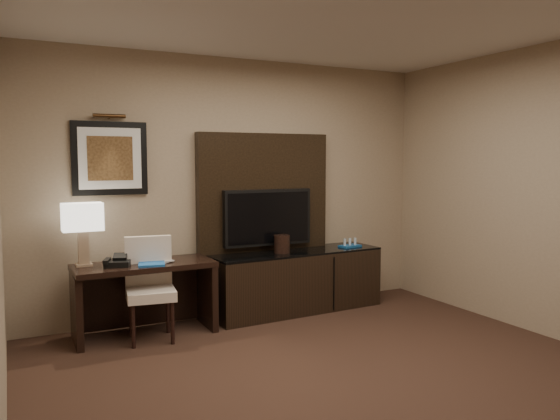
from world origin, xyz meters
TOP-DOWN VIEW (x-y plane):
  - floor at (0.00, 0.00)m, footprint 4.50×5.00m
  - wall_back at (0.00, 2.50)m, footprint 4.50×0.01m
  - desk at (-1.08, 2.11)m, footprint 1.29×0.58m
  - credenza at (0.58, 2.20)m, footprint 1.93×0.63m
  - tv_wall_panel at (0.30, 2.44)m, footprint 1.50×0.12m
  - tv at (0.30, 2.34)m, footprint 1.00×0.08m
  - artwork at (-1.30, 2.48)m, footprint 0.70×0.04m
  - picture_light at (-1.30, 2.44)m, footprint 0.04×0.04m
  - desk_chair at (-1.07, 1.93)m, footprint 0.49×0.54m
  - table_lamp at (-1.60, 2.23)m, footprint 0.41×0.30m
  - desk_phone at (-1.33, 2.07)m, footprint 0.27×0.25m
  - blue_folder at (-1.03, 2.03)m, footprint 0.30×0.36m
  - book at (-0.99, 2.07)m, footprint 0.15×0.07m
  - ice_bucket at (0.39, 2.17)m, footprint 0.17×0.17m
  - minibar_tray at (1.25, 2.18)m, footprint 0.26×0.18m

SIDE VIEW (x-z plane):
  - floor at x=0.00m, z-range -0.01..0.00m
  - credenza at x=0.58m, z-range 0.00..0.65m
  - desk at x=-1.08m, z-range 0.00..0.68m
  - desk_chair at x=-1.07m, z-range 0.00..0.88m
  - blue_folder at x=-1.03m, z-range 0.68..0.70m
  - minibar_tray at x=1.25m, z-range 0.65..0.74m
  - desk_phone at x=-1.33m, z-range 0.68..0.79m
  - ice_bucket at x=0.39m, z-range 0.65..0.84m
  - book at x=-0.99m, z-range 0.68..0.89m
  - table_lamp at x=-1.60m, z-range 0.68..1.27m
  - tv at x=0.30m, z-range 0.72..1.32m
  - tv_wall_panel at x=0.30m, z-range 0.62..1.92m
  - wall_back at x=0.00m, z-range 0.00..2.70m
  - artwork at x=-1.30m, z-range 1.30..2.00m
  - picture_light at x=-1.30m, z-range 1.90..2.20m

